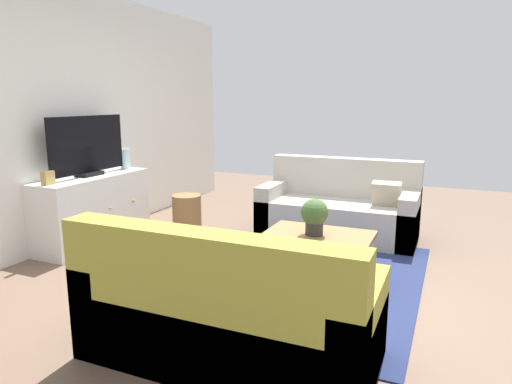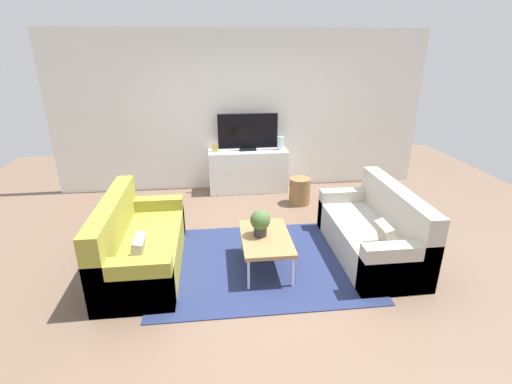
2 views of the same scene
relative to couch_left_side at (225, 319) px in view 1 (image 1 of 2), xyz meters
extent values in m
plane|color=brown|center=(1.44, 0.10, -0.29)|extent=(10.00, 10.00, 0.00)
cube|color=silver|center=(1.44, 2.65, 1.06)|extent=(6.40, 0.12, 2.70)
cube|color=navy|center=(1.44, -0.05, -0.28)|extent=(2.50, 1.90, 0.01)
cube|color=olive|center=(0.09, 0.00, -0.08)|extent=(0.81, 1.72, 0.41)
cube|color=olive|center=(-0.22, 0.00, 0.15)|extent=(0.20, 1.72, 0.87)
cube|color=olive|center=(0.09, 0.78, 0.00)|extent=(0.81, 0.18, 0.57)
cube|color=olive|center=(0.09, -0.77, 0.00)|extent=(0.81, 0.18, 0.57)
cube|color=#B2A58C|center=(0.14, -0.53, 0.25)|extent=(0.16, 0.30, 0.31)
cube|color=#B2ADA3|center=(2.79, 0.00, -0.08)|extent=(0.81, 1.72, 0.41)
cube|color=#B2ADA3|center=(3.09, 0.00, 0.15)|extent=(0.20, 1.72, 0.87)
cube|color=#B2ADA3|center=(2.79, 0.78, 0.00)|extent=(0.81, 0.18, 0.57)
cube|color=#B2ADA3|center=(2.79, -0.77, 0.00)|extent=(0.81, 0.18, 0.57)
cube|color=#B2A58C|center=(2.74, -0.53, 0.25)|extent=(0.19, 0.30, 0.32)
cube|color=#A37547|center=(1.48, -0.14, 0.10)|extent=(0.56, 0.90, 0.04)
cylinder|color=silver|center=(1.24, -0.55, -0.10)|extent=(0.03, 0.03, 0.37)
cylinder|color=silver|center=(1.72, -0.55, -0.10)|extent=(0.03, 0.03, 0.37)
cylinder|color=silver|center=(1.24, 0.27, -0.10)|extent=(0.03, 0.03, 0.37)
cylinder|color=silver|center=(1.72, 0.27, -0.10)|extent=(0.03, 0.03, 0.37)
cylinder|color=#2D2D2D|center=(1.42, -0.12, 0.18)|extent=(0.15, 0.15, 0.11)
sphere|color=#426033|center=(1.42, -0.12, 0.32)|extent=(0.23, 0.23, 0.23)
cube|color=white|center=(1.52, 2.37, 0.08)|extent=(1.37, 0.44, 0.74)
sphere|color=#B79338|center=(1.14, 2.14, 0.12)|extent=(0.03, 0.03, 0.03)
sphere|color=#B79338|center=(1.52, 2.14, 0.12)|extent=(0.03, 0.03, 0.03)
sphere|color=#B79338|center=(1.91, 2.14, 0.12)|extent=(0.03, 0.03, 0.03)
cube|color=black|center=(1.52, 2.39, 0.47)|extent=(0.28, 0.16, 0.04)
cube|color=black|center=(1.52, 2.39, 0.79)|extent=(1.02, 0.04, 0.59)
cylinder|color=silver|center=(2.09, 2.37, 0.57)|extent=(0.11, 0.11, 0.23)
cube|color=tan|center=(0.96, 2.37, 0.52)|extent=(0.11, 0.07, 0.13)
cylinder|color=olive|center=(2.30, 1.69, -0.07)|extent=(0.34, 0.34, 0.43)
camera|label=1|loc=(-2.18, -1.15, 1.25)|focal=32.13mm
camera|label=2|loc=(0.94, -3.92, 2.18)|focal=26.44mm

